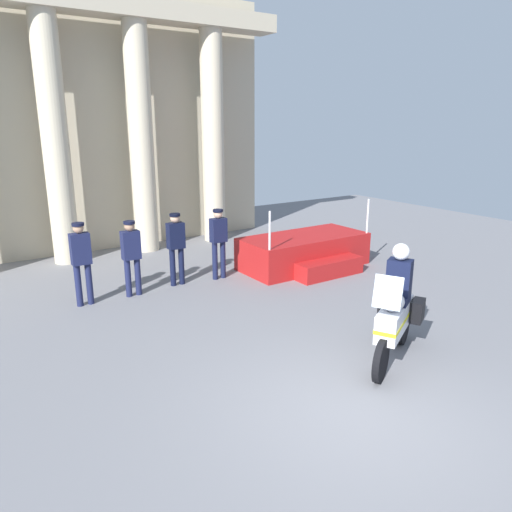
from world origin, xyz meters
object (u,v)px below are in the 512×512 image
Objects in this scene: officer_in_row_1 at (131,252)px; officer_in_row_3 at (218,238)px; reviewing_stand at (306,252)px; officer_in_row_0 at (81,257)px; motorcycle_with_rider at (396,312)px; officer_in_row_2 at (176,243)px.

officer_in_row_3 is at bearing -179.80° from officer_in_row_1.
reviewing_stand and officer_in_row_0 have the same top height.
motorcycle_with_rider reaches higher than officer_in_row_3.
reviewing_stand is 3.46m from officer_in_row_2.
officer_in_row_3 is 5.15m from motorcycle_with_rider.
officer_in_row_1 is 0.87× the size of motorcycle_with_rider.
officer_in_row_0 is at bearing 2.99° from officer_in_row_2.
motorcycle_with_rider is (1.30, -5.26, -0.20)m from officer_in_row_2.
motorcycle_with_rider is at bearing -113.67° from reviewing_stand.
officer_in_row_3 is at bearing 169.12° from reviewing_stand.
motorcycle_with_rider is at bearing 103.98° from officer_in_row_2.
officer_in_row_1 is 0.98× the size of officer_in_row_3.
motorcycle_with_rider is (2.41, -5.13, -0.18)m from officer_in_row_1.
officer_in_row_2 is 0.88× the size of motorcycle_with_rider.
motorcycle_with_rider is (3.44, -5.15, -0.23)m from officer_in_row_0.
officer_in_row_1 is at bearing 0.20° from officer_in_row_3.
officer_in_row_2 is 0.99× the size of officer_in_row_3.
officer_in_row_3 is (1.04, -0.13, 0.01)m from officer_in_row_2.
officer_in_row_1 is at bearing 174.36° from reviewing_stand.
officer_in_row_3 is 0.89× the size of motorcycle_with_rider.
reviewing_stand is 5.55m from officer_in_row_0.
officer_in_row_0 is 1.05× the size of officer_in_row_1.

